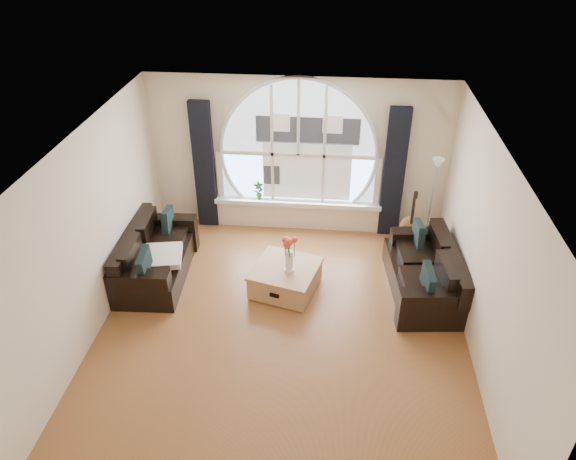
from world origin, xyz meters
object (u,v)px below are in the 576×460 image
(sofa_right, at_px, (424,270))
(guitar, at_px, (412,216))
(coffee_chest, at_px, (285,277))
(potted_plant, at_px, (259,191))
(sofa_left, at_px, (156,254))
(vase_flowers, at_px, (289,249))
(floor_lamp, at_px, (431,204))

(sofa_right, bearing_deg, guitar, 86.90)
(coffee_chest, xyz_separation_m, potted_plant, (-0.64, 1.78, 0.49))
(coffee_chest, bearing_deg, sofa_left, -169.66)
(vase_flowers, relative_size, guitar, 0.66)
(sofa_left, relative_size, sofa_right, 1.01)
(sofa_right, distance_m, vase_flowers, 2.03)
(coffee_chest, distance_m, vase_flowers, 0.58)
(guitar, bearing_deg, vase_flowers, -135.86)
(sofa_left, relative_size, guitar, 1.67)
(sofa_right, distance_m, potted_plant, 3.16)
(vase_flowers, bearing_deg, sofa_left, 173.45)
(floor_lamp, relative_size, potted_plant, 4.87)
(vase_flowers, bearing_deg, guitar, 38.70)
(sofa_right, bearing_deg, floor_lamp, 74.62)
(vase_flowers, xyz_separation_m, guitar, (1.91, 1.53, -0.27))
(sofa_left, distance_m, floor_lamp, 4.48)
(floor_lamp, distance_m, guitar, 0.39)
(sofa_left, bearing_deg, guitar, 15.01)
(sofa_right, bearing_deg, potted_plant, 142.60)
(coffee_chest, distance_m, guitar, 2.47)
(sofa_left, height_order, floor_lamp, floor_lamp)
(vase_flowers, distance_m, potted_plant, 1.98)
(sofa_left, distance_m, vase_flowers, 2.13)
(sofa_right, relative_size, guitar, 1.67)
(sofa_left, bearing_deg, coffee_chest, -7.66)
(floor_lamp, bearing_deg, guitar, 176.25)
(sofa_left, distance_m, sofa_right, 4.06)
(vase_flowers, height_order, guitar, vase_flowers)
(sofa_right, xyz_separation_m, floor_lamp, (0.22, 1.30, 0.40))
(vase_flowers, bearing_deg, coffee_chest, 130.98)
(vase_flowers, bearing_deg, floor_lamp, 34.60)
(sofa_left, relative_size, coffee_chest, 1.93)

